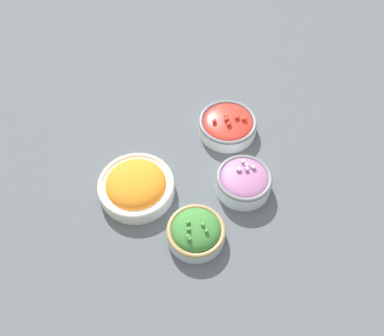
# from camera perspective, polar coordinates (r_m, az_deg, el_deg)

# --- Properties ---
(ground_plane) EXTENTS (3.00, 3.00, 0.00)m
(ground_plane) POSITION_cam_1_polar(r_m,az_deg,el_deg) (1.12, 0.00, -0.88)
(ground_plane) COLOR #4C5156
(bowl_cherry_tomatoes) EXTENTS (0.16, 0.16, 0.06)m
(bowl_cherry_tomatoes) POSITION_cam_1_polar(r_m,az_deg,el_deg) (1.19, 4.76, 5.82)
(bowl_cherry_tomatoes) COLOR white
(bowl_cherry_tomatoes) RESTS_ON ground_plane
(bowl_carrots) EXTENTS (0.19, 0.19, 0.07)m
(bowl_carrots) POSITION_cam_1_polar(r_m,az_deg,el_deg) (1.08, -7.45, -2.35)
(bowl_carrots) COLOR silver
(bowl_carrots) RESTS_ON ground_plane
(bowl_red_onion) EXTENTS (0.14, 0.14, 0.07)m
(bowl_red_onion) POSITION_cam_1_polar(r_m,az_deg,el_deg) (1.08, 6.91, -1.71)
(bowl_red_onion) COLOR silver
(bowl_red_onion) RESTS_ON ground_plane
(bowl_broccoli) EXTENTS (0.14, 0.14, 0.07)m
(bowl_broccoli) POSITION_cam_1_polar(r_m,az_deg,el_deg) (1.01, 0.53, -8.49)
(bowl_broccoli) COLOR #B2C1CC
(bowl_broccoli) RESTS_ON ground_plane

